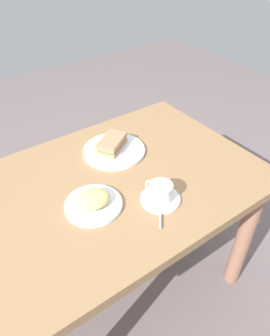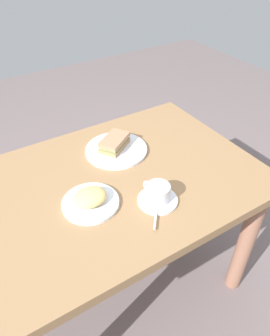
{
  "view_description": "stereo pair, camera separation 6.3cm",
  "coord_description": "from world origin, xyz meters",
  "px_view_note": "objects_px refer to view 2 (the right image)",
  "views": [
    {
      "loc": [
        0.46,
        0.81,
        1.54
      ],
      "look_at": [
        -0.12,
        0.02,
        0.75
      ],
      "focal_mm": 34.14,
      "sensor_mm": 36.0,
      "label": 1
    },
    {
      "loc": [
        0.4,
        0.85,
        1.54
      ],
      "look_at": [
        -0.12,
        0.02,
        0.75
      ],
      "focal_mm": 34.14,
      "sensor_mm": 36.0,
      "label": 2
    }
  ],
  "objects_px": {
    "dining_table": "(109,203)",
    "side_plate": "(91,203)",
    "coffee_cup": "(158,192)",
    "sandwich_front": "(114,143)",
    "sandwich_plate": "(116,150)",
    "spoon": "(156,215)",
    "coffee_saucer": "(158,200)"
  },
  "relations": [
    {
      "from": "sandwich_plate",
      "to": "sandwich_front",
      "type": "relative_size",
      "value": 1.63
    },
    {
      "from": "dining_table",
      "to": "sandwich_front",
      "type": "bearing_deg",
      "value": -126.61
    },
    {
      "from": "sandwich_plate",
      "to": "sandwich_front",
      "type": "height_order",
      "value": "sandwich_front"
    },
    {
      "from": "spoon",
      "to": "side_plate",
      "type": "xyz_separation_m",
      "value": [
        0.16,
        -0.17,
        -0.01
      ]
    },
    {
      "from": "dining_table",
      "to": "coffee_cup",
      "type": "relative_size",
      "value": 10.74
    },
    {
      "from": "coffee_saucer",
      "to": "sandwich_plate",
      "type": "bearing_deg",
      "value": -94.16
    },
    {
      "from": "dining_table",
      "to": "coffee_cup",
      "type": "xyz_separation_m",
      "value": [
        -0.1,
        0.19,
        0.16
      ]
    },
    {
      "from": "sandwich_front",
      "to": "coffee_saucer",
      "type": "xyz_separation_m",
      "value": [
        0.02,
        0.36,
        -0.03
      ]
    },
    {
      "from": "coffee_cup",
      "to": "dining_table",
      "type": "bearing_deg",
      "value": -61.53
    },
    {
      "from": "coffee_saucer",
      "to": "spoon",
      "type": "distance_m",
      "value": 0.08
    },
    {
      "from": "coffee_saucer",
      "to": "spoon",
      "type": "relative_size",
      "value": 1.75
    },
    {
      "from": "sandwich_plate",
      "to": "coffee_cup",
      "type": "height_order",
      "value": "coffee_cup"
    },
    {
      "from": "dining_table",
      "to": "spoon",
      "type": "distance_m",
      "value": 0.29
    },
    {
      "from": "coffee_saucer",
      "to": "side_plate",
      "type": "bearing_deg",
      "value": -28.35
    },
    {
      "from": "sandwich_plate",
      "to": "sandwich_front",
      "type": "xyz_separation_m",
      "value": [
        0.0,
        -0.01,
        0.03
      ]
    },
    {
      "from": "dining_table",
      "to": "coffee_cup",
      "type": "bearing_deg",
      "value": 118.47
    },
    {
      "from": "dining_table",
      "to": "side_plate",
      "type": "height_order",
      "value": "side_plate"
    },
    {
      "from": "dining_table",
      "to": "spoon",
      "type": "height_order",
      "value": "spoon"
    },
    {
      "from": "side_plate",
      "to": "dining_table",
      "type": "bearing_deg",
      "value": -145.37
    },
    {
      "from": "dining_table",
      "to": "sandwich_plate",
      "type": "relative_size",
      "value": 4.52
    },
    {
      "from": "sandwich_plate",
      "to": "side_plate",
      "type": "height_order",
      "value": "same"
    },
    {
      "from": "sandwich_front",
      "to": "coffee_saucer",
      "type": "distance_m",
      "value": 0.36
    },
    {
      "from": "coffee_saucer",
      "to": "side_plate",
      "type": "relative_size",
      "value": 0.71
    },
    {
      "from": "sandwich_plate",
      "to": "side_plate",
      "type": "xyz_separation_m",
      "value": [
        0.24,
        0.23,
        0.0
      ]
    },
    {
      "from": "spoon",
      "to": "dining_table",
      "type": "bearing_deg",
      "value": -78.06
    },
    {
      "from": "dining_table",
      "to": "spoon",
      "type": "xyz_separation_m",
      "value": [
        -0.05,
        0.25,
        0.13
      ]
    },
    {
      "from": "coffee_cup",
      "to": "sandwich_front",
      "type": "bearing_deg",
      "value": -93.93
    },
    {
      "from": "sandwich_plate",
      "to": "coffee_saucer",
      "type": "relative_size",
      "value": 1.84
    },
    {
      "from": "coffee_cup",
      "to": "coffee_saucer",
      "type": "bearing_deg",
      "value": 103.21
    },
    {
      "from": "dining_table",
      "to": "side_plate",
      "type": "relative_size",
      "value": 5.92
    },
    {
      "from": "dining_table",
      "to": "sandwich_plate",
      "type": "xyz_separation_m",
      "value": [
        -0.13,
        -0.16,
        0.13
      ]
    },
    {
      "from": "spoon",
      "to": "coffee_cup",
      "type": "bearing_deg",
      "value": -128.87
    }
  ]
}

